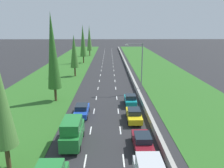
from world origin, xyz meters
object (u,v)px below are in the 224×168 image
at_px(yellow_sedan_right_lane, 134,115).
at_px(poplar_tree_third, 74,51).
at_px(green_van_left_lane_second, 72,132).
at_px(street_light_mast, 140,64).
at_px(blue_sedan_left_lane, 82,110).
at_px(poplar_tree_fourth, 83,41).
at_px(poplar_tree_nearest, 0,99).
at_px(teal_hatchback_right_lane, 130,100).
at_px(maroon_sedan_right_lane, 142,142).
at_px(poplar_tree_second, 53,51).
at_px(poplar_tree_fifth, 89,38).

height_order(yellow_sedan_right_lane, poplar_tree_third, poplar_tree_third).
relative_size(green_van_left_lane_second, street_light_mast, 0.54).
xyz_separation_m(blue_sedan_left_lane, street_light_mast, (9.33, 10.84, 4.42)).
bearing_deg(green_van_left_lane_second, poplar_tree_third, 98.09).
relative_size(poplar_tree_fourth, street_light_mast, 1.39).
bearing_deg(green_van_left_lane_second, blue_sedan_left_lane, 89.76).
bearing_deg(poplar_tree_nearest, poplar_tree_fourth, 89.85).
bearing_deg(teal_hatchback_right_lane, poplar_tree_fourth, 106.25).
bearing_deg(yellow_sedan_right_lane, maroon_sedan_right_lane, -89.28).
relative_size(yellow_sedan_right_lane, street_light_mast, 0.50).
height_order(poplar_tree_second, poplar_tree_fourth, poplar_tree_second).
bearing_deg(teal_hatchback_right_lane, poplar_tree_second, 169.99).
relative_size(poplar_tree_nearest, poplar_tree_third, 1.05).
xyz_separation_m(yellow_sedan_right_lane, poplar_tree_fourth, (-11.71, 46.33, 6.48)).
xyz_separation_m(green_van_left_lane_second, street_light_mast, (9.36, 18.28, 3.83)).
xyz_separation_m(poplar_tree_nearest, poplar_tree_second, (-0.10, 17.60, 1.77)).
relative_size(yellow_sedan_right_lane, teal_hatchback_right_lane, 1.15).
xyz_separation_m(poplar_tree_nearest, poplar_tree_fourth, (0.15, 55.98, 0.97)).
distance_m(green_van_left_lane_second, blue_sedan_left_lane, 7.46).
xyz_separation_m(blue_sedan_left_lane, poplar_tree_fourth, (-4.77, 44.67, 6.48)).
height_order(yellow_sedan_right_lane, teal_hatchback_right_lane, teal_hatchback_right_lane).
bearing_deg(street_light_mast, green_van_left_lane_second, -117.11).
bearing_deg(street_light_mast, yellow_sedan_right_lane, -100.79).
xyz_separation_m(yellow_sedan_right_lane, poplar_tree_nearest, (-11.86, -9.65, 5.51)).
height_order(teal_hatchback_right_lane, poplar_tree_fourth, poplar_tree_fourth).
distance_m(teal_hatchback_right_lane, street_light_mast, 8.32).
xyz_separation_m(poplar_tree_second, poplar_tree_fifth, (0.76, 56.60, -0.90)).
height_order(poplar_tree_nearest, poplar_tree_third, poplar_tree_nearest).
distance_m(poplar_tree_third, poplar_tree_fifth, 38.34).
distance_m(poplar_tree_nearest, poplar_tree_second, 17.69).
bearing_deg(teal_hatchback_right_lane, street_light_mast, 71.14).
xyz_separation_m(poplar_tree_fourth, street_light_mast, (14.09, -33.83, -2.06)).
xyz_separation_m(green_van_left_lane_second, poplar_tree_third, (-4.55, 32.00, 4.67)).
xyz_separation_m(poplar_tree_second, poplar_tree_fourth, (0.25, 38.38, -0.80)).
height_order(blue_sedan_left_lane, poplar_tree_second, poplar_tree_second).
bearing_deg(teal_hatchback_right_lane, poplar_tree_fifth, 100.89).
distance_m(yellow_sedan_right_lane, poplar_tree_nearest, 16.25).
bearing_deg(maroon_sedan_right_lane, poplar_tree_fourth, 102.51).
distance_m(green_van_left_lane_second, poplar_tree_fourth, 52.65).
height_order(yellow_sedan_right_lane, blue_sedan_left_lane, same).
bearing_deg(green_van_left_lane_second, poplar_tree_fifth, 93.43).
relative_size(yellow_sedan_right_lane, poplar_tree_second, 0.32).
bearing_deg(poplar_tree_fourth, street_light_mast, -67.38).
bearing_deg(poplar_tree_nearest, maroon_sedan_right_lane, 13.27).
relative_size(blue_sedan_left_lane, poplar_tree_third, 0.45).
bearing_deg(street_light_mast, maroon_sedan_right_lane, -96.77).
height_order(poplar_tree_nearest, poplar_tree_second, poplar_tree_second).
bearing_deg(poplar_tree_fourth, maroon_sedan_right_lane, -77.49).
relative_size(maroon_sedan_right_lane, green_van_left_lane_second, 0.92).
bearing_deg(blue_sedan_left_lane, street_light_mast, 49.30).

